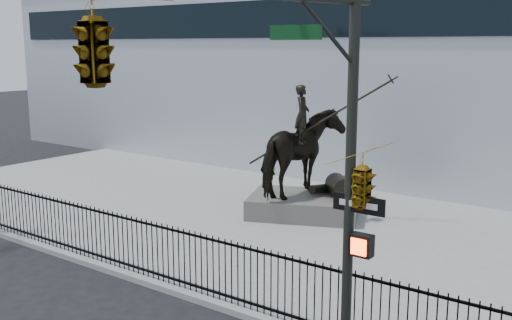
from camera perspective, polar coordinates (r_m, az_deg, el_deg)
The scene contains 7 objects.
ground at distance 15.59m, azimuth -15.88°, elevation -11.82°, with size 120.00×120.00×0.00m, color black.
plaza at distance 20.31m, azimuth -0.09°, elevation -5.79°, with size 30.00×12.00×0.15m, color gray.
building at distance 30.92m, azimuth 14.49°, elevation 7.97°, with size 44.00×14.00×9.00m, color silver.
picket_fence at distance 16.01m, azimuth -12.50°, elevation -7.59°, with size 22.10×0.10×1.50m.
statue_plinth at distance 20.67m, azimuth 4.61°, elevation -4.32°, with size 3.66×2.52×0.69m, color #54514D.
equestrian_statue at distance 20.27m, azimuth 4.88°, elevation 0.53°, with size 4.35×3.63×3.97m.
traffic_signal_right at distance 8.43m, azimuth -1.01°, elevation 3.64°, with size 2.17×6.86×7.00m.
Camera 1 is at (11.53, -8.66, 5.92)m, focal length 42.00 mm.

